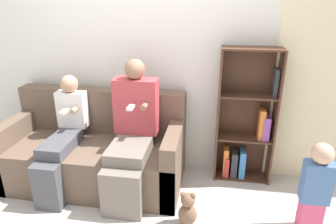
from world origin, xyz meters
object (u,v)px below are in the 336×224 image
object	(u,v)px
couch	(96,153)
teddy_bear	(188,210)
child_seated	(62,137)
toddler_standing	(316,187)
adult_seated	(132,130)
bookshelf	(246,125)

from	to	relation	value
couch	teddy_bear	distance (m)	1.16
child_seated	toddler_standing	bearing A→B (deg)	-6.70
adult_seated	bookshelf	bearing A→B (deg)	21.88
bookshelf	couch	bearing A→B (deg)	-168.35
child_seated	teddy_bear	bearing A→B (deg)	-16.21
adult_seated	child_seated	xyz separation A→B (m)	(-0.69, -0.05, -0.10)
toddler_standing	adult_seated	bearing A→B (deg)	168.80
adult_seated	teddy_bear	bearing A→B (deg)	-35.66
adult_seated	toddler_standing	distance (m)	1.62
toddler_standing	bookshelf	world-z (taller)	bookshelf
couch	child_seated	world-z (taller)	child_seated
bookshelf	teddy_bear	distance (m)	1.08
child_seated	adult_seated	bearing A→B (deg)	3.84
bookshelf	toddler_standing	bearing A→B (deg)	-56.27
toddler_standing	teddy_bear	distance (m)	1.04
toddler_standing	teddy_bear	size ratio (longest dim) A/B	2.49
couch	teddy_bear	xyz separation A→B (m)	(1.01, -0.53, -0.16)
couch	toddler_standing	bearing A→B (deg)	-12.15
toddler_standing	bookshelf	size ratio (longest dim) A/B	0.58
couch	adult_seated	bearing A→B (deg)	-15.52
teddy_bear	toddler_standing	bearing A→B (deg)	5.82
child_seated	toddler_standing	xyz separation A→B (m)	(2.26, -0.27, -0.13)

